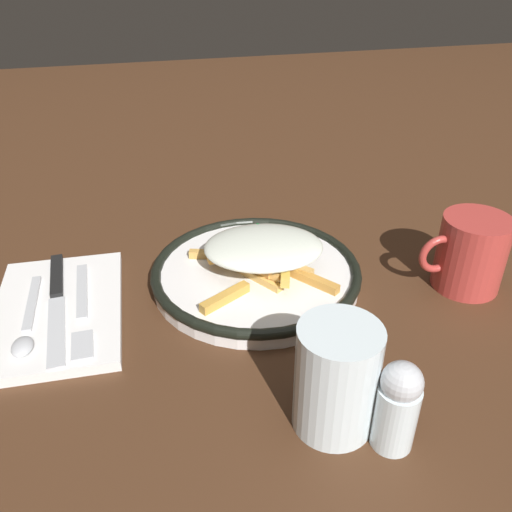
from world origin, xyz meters
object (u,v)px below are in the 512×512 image
object	(u,v)px
spoon	(27,327)
coffee_mug	(470,253)
knife	(57,295)
salt_shaker	(397,405)
napkin	(58,311)
water_glass	(336,378)
plate	(256,273)
fork	(82,308)
fries_heap	(262,250)

from	to	relation	value
spoon	coffee_mug	bearing A→B (deg)	177.84
knife	salt_shaker	distance (m)	0.40
napkin	water_glass	world-z (taller)	water_glass
spoon	water_glass	bearing A→B (deg)	146.68
plate	napkin	bearing A→B (deg)	2.94
fork	coffee_mug	bearing A→B (deg)	174.74
plate	fork	size ratio (longest dim) A/B	1.47
fries_heap	coffee_mug	size ratio (longest dim) A/B	1.55
plate	napkin	xyz separation A→B (m)	(0.24, 0.01, -0.01)
napkin	coffee_mug	distance (m)	0.49
water_glass	coffee_mug	bearing A→B (deg)	-144.94
napkin	knife	size ratio (longest dim) A/B	1.02
plate	fork	xyz separation A→B (m)	(0.21, 0.02, 0.00)
napkin	spoon	bearing A→B (deg)	51.03
napkin	salt_shaker	size ratio (longest dim) A/B	2.41
plate	knife	xyz separation A→B (m)	(0.24, -0.01, 0.00)
plate	water_glass	distance (m)	0.23
napkin	spoon	world-z (taller)	spoon
fries_heap	water_glass	size ratio (longest dim) A/B	1.62
napkin	knife	bearing A→B (deg)	-86.50
spoon	coffee_mug	xyz separation A→B (m)	(-0.51, 0.02, 0.03)
fries_heap	spoon	distance (m)	0.28
fries_heap	fork	bearing A→B (deg)	6.96
plate	water_glass	bearing A→B (deg)	93.68
fork	napkin	bearing A→B (deg)	-23.26
coffee_mug	knife	bearing A→B (deg)	-8.55
napkin	knife	xyz separation A→B (m)	(0.00, -0.02, 0.01)
napkin	fork	size ratio (longest dim) A/B	1.22
fries_heap	napkin	distance (m)	0.25
spoon	water_glass	size ratio (longest dim) A/B	1.44
plate	napkin	size ratio (longest dim) A/B	1.21
plate	fries_heap	xyz separation A→B (m)	(-0.01, -0.00, 0.03)
napkin	water_glass	distance (m)	0.34
knife	coffee_mug	size ratio (longest dim) A/B	1.91
fries_heap	napkin	bearing A→B (deg)	3.32
fries_heap	knife	xyz separation A→B (m)	(0.25, -0.00, -0.03)
fork	water_glass	bearing A→B (deg)	137.20
fries_heap	knife	distance (m)	0.25
fries_heap	coffee_mug	world-z (taller)	coffee_mug
plate	fork	world-z (taller)	plate
fork	spoon	world-z (taller)	spoon
napkin	salt_shaker	world-z (taller)	salt_shaker
fries_heap	fork	size ratio (longest dim) A/B	0.97
plate	salt_shaker	distance (m)	0.27
knife	coffee_mug	distance (m)	0.49
plate	spoon	distance (m)	0.27
fries_heap	salt_shaker	world-z (taller)	salt_shaker
fork	salt_shaker	bearing A→B (deg)	137.73
plate	water_glass	world-z (taller)	water_glass
spoon	water_glass	distance (m)	0.34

